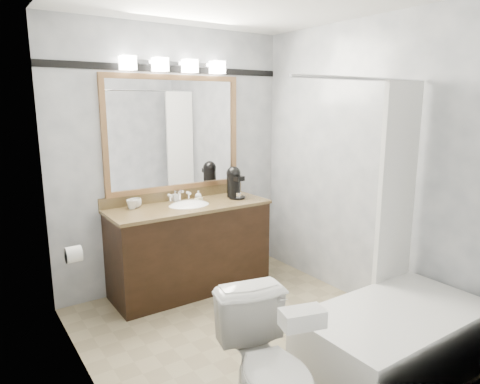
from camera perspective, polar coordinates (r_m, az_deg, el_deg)
name	(u,v)px	position (r m, az deg, el deg)	size (l,w,h in m)	color
room	(252,179)	(3.12, 1.62, 1.78)	(2.42, 2.62, 2.52)	gray
vanity	(190,246)	(4.17, -6.69, -7.15)	(1.53, 0.58, 0.97)	black
mirror	(174,134)	(4.19, -8.73, 7.69)	(1.40, 0.04, 1.10)	#996D45
vanity_light_bar	(175,65)	(4.15, -8.67, 16.40)	(1.02, 0.14, 0.12)	silver
accent_stripe	(172,69)	(4.20, -9.06, 15.87)	(2.40, 0.01, 0.06)	black
bathtub	(395,331)	(3.22, 19.94, -16.99)	(1.30, 0.75, 1.96)	white
tp_roll	(73,254)	(3.41, -21.32, -7.74)	(0.12, 0.12, 0.11)	white
toilet	(270,371)	(2.51, 4.05, -22.71)	(0.42, 0.74, 0.75)	white
tissue_box	(302,318)	(2.14, 8.31, -16.29)	(0.21, 0.11, 0.09)	white
coffee_maker	(234,182)	(4.29, -0.80, 1.38)	(0.17, 0.21, 0.32)	black
cup_left	(136,203)	(4.03, -13.76, -1.44)	(0.11, 0.11, 0.08)	white
cup_right	(132,204)	(3.99, -14.24, -1.58)	(0.09, 0.09, 0.09)	white
soap_bottle_a	(175,196)	(4.22, -8.65, -0.53)	(0.05, 0.05, 0.10)	white
soap_bottle_b	(198,195)	(4.28, -5.60, -0.38)	(0.07, 0.07, 0.09)	white
soap_bar	(199,199)	(4.23, -5.54, -0.95)	(0.07, 0.04, 0.02)	beige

